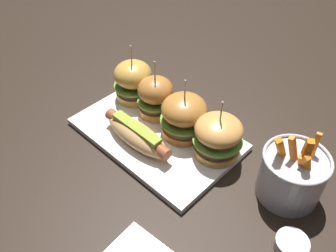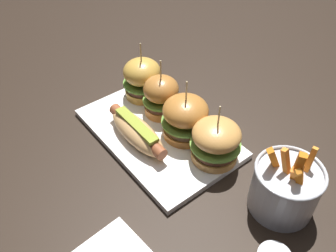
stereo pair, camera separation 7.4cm
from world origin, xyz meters
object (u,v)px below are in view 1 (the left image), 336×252
Objects in this scene: slider_center_right at (184,116)px; fries_bucket at (292,175)px; platter_main at (157,134)px; hot_dog at (137,134)px; sauce_ramekin at (292,244)px; slider_center_left at (156,96)px; slider_far_right at (218,136)px; slider_far_left at (133,80)px.

slider_center_right is 0.93× the size of fries_bucket.
hot_dog is (-0.01, -0.05, 0.03)m from platter_main.
sauce_ramekin is at bearing -5.33° from platter_main.
hot_dog is at bearing -177.09° from sauce_ramekin.
slider_center_left reaches higher than slider_far_right.
slider_far_right is (0.13, 0.04, 0.05)m from platter_main.
fries_bucket is (0.33, 0.02, -0.01)m from slider_center_left.
fries_bucket is 0.12m from sauce_ramekin.
platter_main is at bearing -137.80° from slider_center_right.
fries_bucket is (0.41, 0.01, -0.01)m from slider_far_left.
fries_bucket is (0.29, 0.06, 0.04)m from platter_main.
slider_far_right is at bearing 2.70° from slider_center_right.
hot_dog is 0.31m from fries_bucket.
slider_center_right reaches higher than fries_bucket.
fries_bucket is at bearing 5.81° from slider_center_right.
slider_center_left is (0.08, -0.00, -0.00)m from slider_far_left.
sauce_ramekin is at bearing -56.14° from fries_bucket.
hot_dog is 0.11m from slider_center_left.
slider_center_right is at bearing -177.30° from slider_far_right.
sauce_ramekin is at bearing -13.23° from slider_center_right.
slider_far_left reaches higher than slider_center_left.
sauce_ramekin is (0.22, -0.08, -0.05)m from slider_far_right.
platter_main is 0.06m from hot_dog.
hot_dog is 0.17m from slider_far_right.
slider_far_right is (0.14, 0.09, 0.02)m from hot_dog.
slider_far_left is 1.02× the size of slider_center_right.
slider_far_left is at bearing 176.67° from slider_center_right.
slider_far_left is 0.17m from slider_center_right.
hot_dog is 1.29× the size of slider_center_right.
slider_center_left is at bearing -3.25° from slider_far_left.
slider_far_left is 0.41m from fries_bucket.
platter_main is at bearing -167.35° from fries_bucket.
fries_bucket reaches higher than sauce_ramekin.
slider_far_right is (0.26, -0.01, -0.00)m from slider_far_left.
slider_far_right is 0.88× the size of fries_bucket.
fries_bucket is (0.15, 0.02, -0.01)m from slider_far_right.
platter_main is 0.35m from sauce_ramekin.
fries_bucket is at bearing 7.56° from slider_far_right.
slider_far_left is 0.49m from sauce_ramekin.
sauce_ramekin reaches higher than platter_main.
platter_main is 1.96× the size of hot_dog.
hot_dog is 1.27× the size of slider_far_left.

